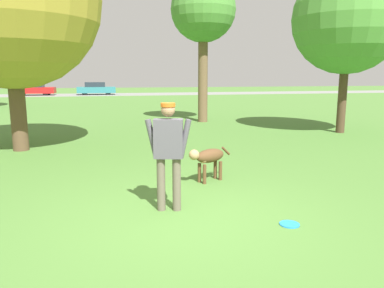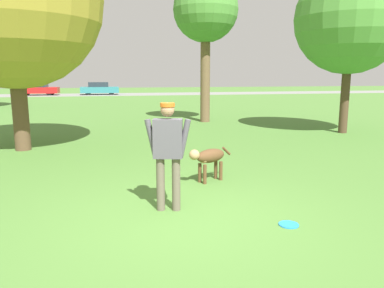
{
  "view_description": "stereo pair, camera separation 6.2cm",
  "coord_description": "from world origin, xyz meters",
  "px_view_note": "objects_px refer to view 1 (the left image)",
  "views": [
    {
      "loc": [
        -1.09,
        -5.07,
        2.08
      ],
      "look_at": [
        0.33,
        1.15,
        0.9
      ],
      "focal_mm": 35.0,
      "sensor_mm": 36.0,
      "label": 1
    },
    {
      "loc": [
        -1.03,
        -5.08,
        2.08
      ],
      "look_at": [
        0.33,
        1.15,
        0.9
      ],
      "focal_mm": 35.0,
      "sensor_mm": 36.0,
      "label": 2
    }
  ],
  "objects_px": {
    "person": "(168,148)",
    "tree_near_right": "(348,19)",
    "frisbee": "(289,224)",
    "tree_mid_center": "(203,11)",
    "dog": "(208,157)",
    "parked_car_red": "(34,89)",
    "parked_car_teal": "(96,89)"
  },
  "relations": [
    {
      "from": "frisbee",
      "to": "parked_car_teal",
      "type": "relative_size",
      "value": 0.07
    },
    {
      "from": "parked_car_teal",
      "to": "person",
      "type": "bearing_deg",
      "value": -87.86
    },
    {
      "from": "frisbee",
      "to": "person",
      "type": "bearing_deg",
      "value": 148.18
    },
    {
      "from": "dog",
      "to": "tree_near_right",
      "type": "distance_m",
      "value": 8.96
    },
    {
      "from": "tree_mid_center",
      "to": "parked_car_teal",
      "type": "height_order",
      "value": "tree_mid_center"
    },
    {
      "from": "person",
      "to": "parked_car_teal",
      "type": "xyz_separation_m",
      "value": [
        -1.9,
        36.37,
        -0.34
      ]
    },
    {
      "from": "tree_near_right",
      "to": "tree_mid_center",
      "type": "relative_size",
      "value": 0.95
    },
    {
      "from": "dog",
      "to": "tree_near_right",
      "type": "height_order",
      "value": "tree_near_right"
    },
    {
      "from": "tree_mid_center",
      "to": "parked_car_teal",
      "type": "relative_size",
      "value": 1.56
    },
    {
      "from": "frisbee",
      "to": "tree_mid_center",
      "type": "height_order",
      "value": "tree_mid_center"
    },
    {
      "from": "frisbee",
      "to": "tree_mid_center",
      "type": "xyz_separation_m",
      "value": [
        1.79,
        11.78,
        4.78
      ]
    },
    {
      "from": "tree_mid_center",
      "to": "parked_car_teal",
      "type": "bearing_deg",
      "value": 101.59
    },
    {
      "from": "dog",
      "to": "frisbee",
      "type": "xyz_separation_m",
      "value": [
        0.54,
        -2.37,
        -0.48
      ]
    },
    {
      "from": "parked_car_red",
      "to": "frisbee",
      "type": "bearing_deg",
      "value": -73.69
    },
    {
      "from": "dog",
      "to": "parked_car_teal",
      "type": "relative_size",
      "value": 0.25
    },
    {
      "from": "person",
      "to": "parked_car_teal",
      "type": "bearing_deg",
      "value": 106.9
    },
    {
      "from": "person",
      "to": "parked_car_red",
      "type": "xyz_separation_m",
      "value": [
        -8.21,
        36.51,
        -0.35
      ]
    },
    {
      "from": "dog",
      "to": "parked_car_red",
      "type": "bearing_deg",
      "value": -102.2
    },
    {
      "from": "frisbee",
      "to": "parked_car_red",
      "type": "xyz_separation_m",
      "value": [
        -9.76,
        37.48,
        0.64
      ]
    },
    {
      "from": "tree_mid_center",
      "to": "parked_car_red",
      "type": "bearing_deg",
      "value": 114.2
    },
    {
      "from": "tree_mid_center",
      "to": "tree_near_right",
      "type": "bearing_deg",
      "value": -46.15
    },
    {
      "from": "tree_near_right",
      "to": "tree_mid_center",
      "type": "bearing_deg",
      "value": 133.85
    },
    {
      "from": "dog",
      "to": "parked_car_teal",
      "type": "distance_m",
      "value": 35.09
    },
    {
      "from": "frisbee",
      "to": "tree_mid_center",
      "type": "distance_m",
      "value": 12.84
    },
    {
      "from": "dog",
      "to": "parked_car_red",
      "type": "xyz_separation_m",
      "value": [
        -9.22,
        35.11,
        0.16
      ]
    },
    {
      "from": "frisbee",
      "to": "parked_car_red",
      "type": "distance_m",
      "value": 38.73
    },
    {
      "from": "tree_near_right",
      "to": "parked_car_red",
      "type": "distance_m",
      "value": 33.98
    },
    {
      "from": "dog",
      "to": "tree_mid_center",
      "type": "distance_m",
      "value": 10.61
    },
    {
      "from": "person",
      "to": "tree_near_right",
      "type": "xyz_separation_m",
      "value": [
        7.45,
        6.54,
        3.02
      ]
    },
    {
      "from": "person",
      "to": "tree_mid_center",
      "type": "distance_m",
      "value": 11.94
    },
    {
      "from": "person",
      "to": "parked_car_red",
      "type": "relative_size",
      "value": 0.4
    },
    {
      "from": "parked_car_red",
      "to": "tree_near_right",
      "type": "bearing_deg",
      "value": -60.7
    }
  ]
}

